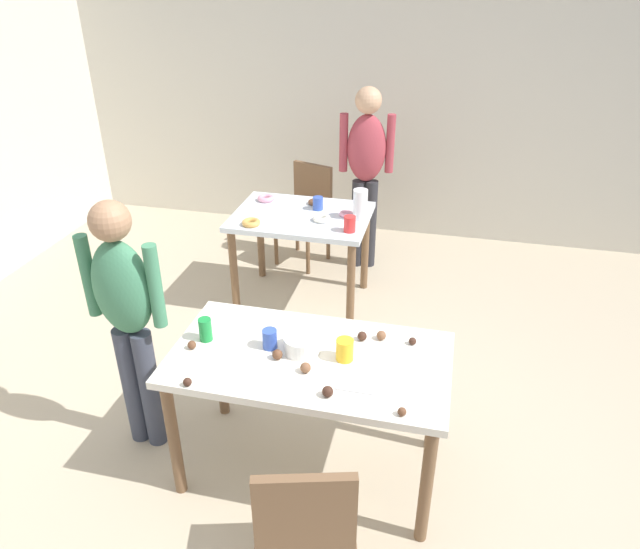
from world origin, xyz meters
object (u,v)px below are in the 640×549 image
at_px(dining_table_far, 302,228).
at_px(soda_can, 205,330).
at_px(pitcher_far, 360,204).
at_px(dining_table_near, 310,372).
at_px(chair_far_table, 307,208).
at_px(mixing_bowl, 302,344).
at_px(chair_near_table, 305,524).
at_px(person_girl_near, 127,310).
at_px(person_adult_far, 366,164).

relative_size(dining_table_far, soda_can, 8.33).
bearing_deg(pitcher_far, dining_table_far, -177.67).
xyz_separation_m(dining_table_near, pitcher_far, (-0.05, 1.72, 0.21)).
bearing_deg(dining_table_far, dining_table_near, -73.76).
bearing_deg(chair_far_table, mixing_bowl, -75.99).
relative_size(chair_near_table, person_girl_near, 0.59).
xyz_separation_m(dining_table_far, mixing_bowl, (0.45, -1.67, 0.16)).
xyz_separation_m(mixing_bowl, pitcher_far, (-0.01, 1.69, 0.07)).
relative_size(dining_table_near, person_adult_far, 0.87).
bearing_deg(dining_table_far, chair_near_table, -74.80).
distance_m(dining_table_far, chair_far_table, 0.76).
bearing_deg(person_girl_near, mixing_bowl, 2.22).
height_order(dining_table_far, chair_far_table, chair_far_table).
bearing_deg(soda_can, chair_near_table, -46.68).
distance_m(dining_table_far, chair_near_table, 2.54).
height_order(chair_near_table, chair_far_table, same).
bearing_deg(chair_near_table, dining_table_far, 105.20).
distance_m(dining_table_far, person_adult_far, 0.87).
height_order(dining_table_near, chair_near_table, chair_near_table).
xyz_separation_m(chair_far_table, person_adult_far, (0.52, -0.00, 0.45)).
bearing_deg(soda_can, person_girl_near, -177.63).
distance_m(person_adult_far, soda_can, 2.45).
height_order(person_girl_near, pitcher_far, person_girl_near).
height_order(dining_table_far, chair_near_table, chair_near_table).
relative_size(dining_table_far, chair_near_table, 1.17).
bearing_deg(chair_far_table, dining_table_far, -78.42).
height_order(dining_table_near, mixing_bowl, mixing_bowl).
relative_size(dining_table_far, chair_far_table, 1.17).
bearing_deg(dining_table_near, mixing_bowl, 145.24).
height_order(person_girl_near, person_adult_far, person_adult_far).
height_order(chair_far_table, soda_can, soda_can).
distance_m(chair_near_table, mixing_bowl, 0.86).
xyz_separation_m(dining_table_near, chair_near_table, (0.17, -0.74, -0.16)).
bearing_deg(person_adult_far, dining_table_near, -86.95).
xyz_separation_m(chair_near_table, person_girl_near, (-1.13, 0.74, 0.38)).
bearing_deg(chair_near_table, person_girl_near, 146.83).
height_order(dining_table_near, pitcher_far, pitcher_far).
bearing_deg(dining_table_near, soda_can, 178.50).
bearing_deg(chair_near_table, dining_table_near, 102.78).
bearing_deg(mixing_bowl, chair_far_table, 104.01).
distance_m(person_girl_near, soda_can, 0.42).
relative_size(dining_table_far, mixing_bowl, 5.64).
bearing_deg(person_girl_near, pitcher_far, 62.15).
relative_size(dining_table_near, dining_table_far, 1.34).
distance_m(chair_near_table, person_adult_far, 3.21).
xyz_separation_m(dining_table_near, mixing_bowl, (-0.05, 0.03, 0.14)).
bearing_deg(pitcher_far, soda_can, -106.11).
bearing_deg(mixing_bowl, chair_near_table, -74.48).
bearing_deg(chair_far_table, pitcher_far, -50.18).
xyz_separation_m(chair_far_table, mixing_bowl, (0.60, -2.40, 0.30)).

